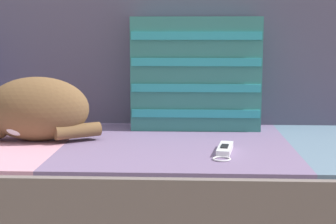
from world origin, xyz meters
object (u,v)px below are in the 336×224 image
couch (107,193)px  game_remote_near (225,150)px  throw_pillow_striped (196,74)px  sleeping_cat (33,111)px

couch → game_remote_near: 0.44m
throw_pillow_striped → sleeping_cat: 0.56m
couch → sleeping_cat: bearing=-172.2°
throw_pillow_striped → sleeping_cat: (-0.50, -0.23, -0.10)m
throw_pillow_striped → sleeping_cat: throw_pillow_striped is taller
couch → throw_pillow_striped: 0.50m
couch → throw_pillow_striped: bearing=35.9°
throw_pillow_striped → game_remote_near: (0.08, -0.37, -0.18)m
throw_pillow_striped → sleeping_cat: bearing=-154.9°
sleeping_cat → couch: bearing=7.8°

